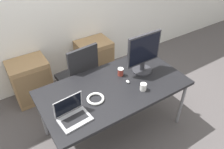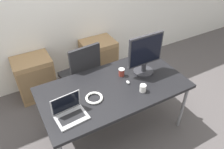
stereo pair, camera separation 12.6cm
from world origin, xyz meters
TOP-DOWN VIEW (x-y plane):
  - ground_plane at (0.00, 0.00)m, footprint 14.00×14.00m
  - wall_back at (0.00, 1.47)m, footprint 10.00×0.05m
  - desk at (0.00, 0.00)m, footprint 1.76×0.92m
  - office_chair at (-0.15, 0.73)m, footprint 0.56×0.58m
  - cabinet_left at (-0.73, 1.21)m, footprint 0.56×0.44m
  - cabinet_right at (0.38, 1.21)m, footprint 0.56×0.44m
  - laptop_center at (-0.62, -0.19)m, footprint 0.33×0.27m
  - monitor at (0.48, 0.07)m, footprint 0.48×0.26m
  - mouse at (0.18, -0.03)m, footprint 0.04×0.06m
  - coffee_cup_white at (0.25, -0.23)m, footprint 0.07×0.07m
  - coffee_cup_brown at (0.19, 0.14)m, footprint 0.07×0.07m
  - cable_coil at (-0.29, -0.08)m, footprint 0.20×0.20m

SIDE VIEW (x-z plane):
  - ground_plane at x=0.00m, z-range 0.00..0.00m
  - cabinet_left at x=-0.73m, z-range 0.00..0.68m
  - cabinet_right at x=0.38m, z-range 0.00..0.68m
  - office_chair at x=-0.15m, z-range -0.14..0.92m
  - desk at x=0.00m, z-range 0.33..1.09m
  - cable_coil at x=-0.29m, z-range 0.76..0.79m
  - mouse at x=0.18m, z-range 0.76..0.79m
  - coffee_cup_white at x=0.25m, z-range 0.76..0.85m
  - laptop_center at x=-0.62m, z-range 0.69..0.93m
  - coffee_cup_brown at x=0.19m, z-range 0.76..0.86m
  - monitor at x=0.48m, z-range 0.76..1.28m
  - wall_back at x=0.00m, z-range 0.00..2.60m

